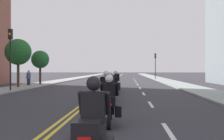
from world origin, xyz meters
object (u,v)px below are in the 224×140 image
(motorcycle_2, at_px, (106,93))
(motorcycle_5, at_px, (116,82))
(motorcycle_0, at_px, (93,132))
(motorcycle_4, at_px, (115,85))
(motorcycle_3, at_px, (112,89))
(pedestrian_0, at_px, (29,78))
(traffic_light_near, at_px, (10,49))
(traffic_light_far, at_px, (155,61))
(street_tree_1, at_px, (18,52))
(motorcycle_1, at_px, (109,104))
(street_tree_0, at_px, (40,60))

(motorcycle_2, xyz_separation_m, motorcycle_5, (-0.01, 10.34, -0.01))
(motorcycle_0, bearing_deg, motorcycle_4, 92.43)
(motorcycle_3, relative_size, pedestrian_0, 1.34)
(motorcycle_0, height_order, motorcycle_5, motorcycle_5)
(motorcycle_2, xyz_separation_m, traffic_light_near, (-8.12, 8.63, 2.67))
(pedestrian_0, bearing_deg, traffic_light_far, 172.41)
(motorcycle_3, distance_m, motorcycle_5, 7.20)
(motorcycle_0, relative_size, pedestrian_0, 1.34)
(motorcycle_2, distance_m, motorcycle_4, 6.82)
(pedestrian_0, xyz_separation_m, street_tree_1, (0.27, -3.42, 2.47))
(motorcycle_4, distance_m, motorcycle_5, 3.52)
(traffic_light_near, bearing_deg, motorcycle_0, -62.35)
(traffic_light_far, bearing_deg, pedestrian_0, -126.95)
(motorcycle_0, relative_size, motorcycle_5, 0.99)
(motorcycle_3, xyz_separation_m, traffic_light_far, (5.68, 33.00, 2.50))
(motorcycle_0, distance_m, traffic_light_far, 44.10)
(motorcycle_2, xyz_separation_m, motorcycle_4, (0.09, 6.82, -0.02))
(motorcycle_3, height_order, street_tree_1, street_tree_1)
(traffic_light_far, height_order, street_tree_1, traffic_light_far)
(motorcycle_4, bearing_deg, traffic_light_far, 79.87)
(pedestrian_0, bearing_deg, motorcycle_3, 65.67)
(motorcycle_2, distance_m, traffic_light_far, 36.67)
(motorcycle_5, relative_size, traffic_light_near, 0.47)
(motorcycle_1, xyz_separation_m, street_tree_0, (-8.99, 21.14, 2.19))
(motorcycle_5, relative_size, street_tree_0, 0.59)
(motorcycle_1, bearing_deg, street_tree_0, 110.84)
(motorcycle_0, relative_size, street_tree_0, 0.59)
(motorcycle_0, height_order, motorcycle_3, motorcycle_0)
(motorcycle_1, bearing_deg, motorcycle_2, 93.67)
(motorcycle_3, distance_m, traffic_light_near, 10.23)
(motorcycle_4, bearing_deg, motorcycle_1, -87.62)
(motorcycle_1, height_order, pedestrian_0, pedestrian_0)
(pedestrian_0, relative_size, street_tree_0, 0.44)
(traffic_light_near, xyz_separation_m, pedestrian_0, (-1.26, 7.38, -2.49))
(motorcycle_4, distance_m, street_tree_1, 11.18)
(street_tree_0, bearing_deg, motorcycle_3, -58.74)
(street_tree_1, bearing_deg, motorcycle_2, -54.12)
(motorcycle_2, bearing_deg, traffic_light_far, 77.91)
(motorcycle_1, distance_m, pedestrian_0, 22.00)
(motorcycle_4, height_order, traffic_light_near, traffic_light_near)
(motorcycle_3, relative_size, motorcycle_5, 0.98)
(motorcycle_0, bearing_deg, traffic_light_far, 84.31)
(motorcycle_0, relative_size, motorcycle_1, 1.05)
(motorcycle_3, bearing_deg, pedestrian_0, 124.92)
(motorcycle_4, relative_size, motorcycle_5, 0.98)
(motorcycle_2, height_order, motorcycle_3, motorcycle_2)
(motorcycle_2, xyz_separation_m, street_tree_0, (-8.61, 17.44, 2.14))
(street_tree_0, relative_size, street_tree_1, 0.84)
(motorcycle_4, bearing_deg, motorcycle_0, -88.11)
(motorcycle_0, bearing_deg, street_tree_0, 111.09)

